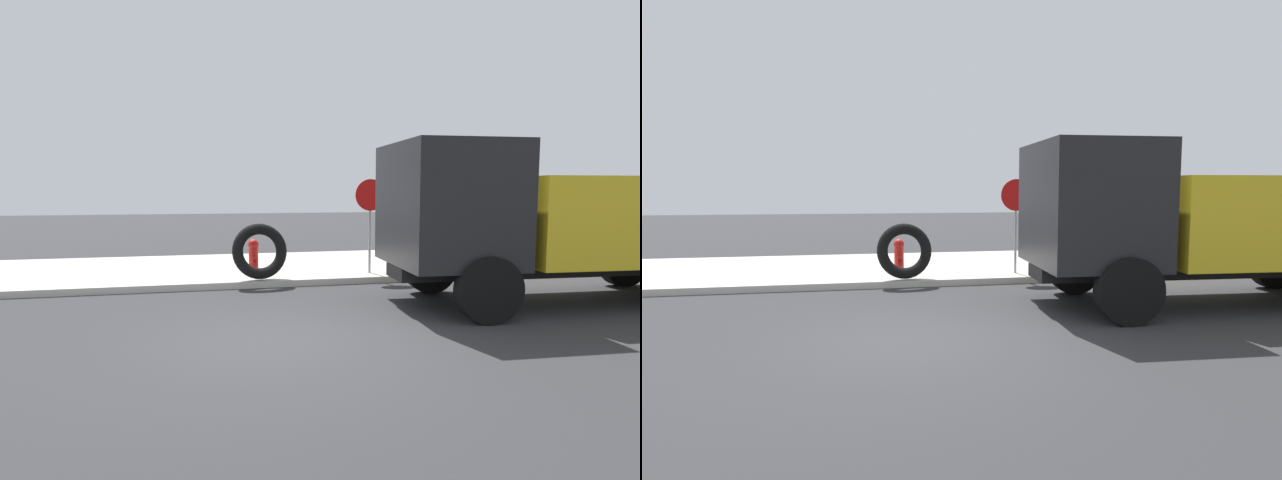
{
  "view_description": "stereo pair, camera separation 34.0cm",
  "coord_description": "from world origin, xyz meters",
  "views": [
    {
      "loc": [
        -0.99,
        -7.03,
        2.16
      ],
      "look_at": [
        1.11,
        2.42,
        1.2
      ],
      "focal_mm": 28.41,
      "sensor_mm": 36.0,
      "label": 1
    },
    {
      "loc": [
        -0.65,
        -7.1,
        2.16
      ],
      "look_at": [
        1.11,
        2.42,
        1.2
      ],
      "focal_mm": 28.41,
      "sensor_mm": 36.0,
      "label": 2
    }
  ],
  "objects": [
    {
      "name": "ground_plane",
      "position": [
        0.0,
        0.0,
        0.0
      ],
      "size": [
        80.0,
        80.0,
        0.0
      ],
      "primitive_type": "plane",
      "color": "#2D2D30"
    },
    {
      "name": "sidewalk_curb",
      "position": [
        0.0,
        6.5,
        0.07
      ],
      "size": [
        36.0,
        5.0,
        0.15
      ],
      "primitive_type": "cube",
      "color": "#BCB7AD",
      "rests_on": "ground"
    },
    {
      "name": "fire_hydrant",
      "position": [
        0.05,
        4.84,
        0.61
      ],
      "size": [
        0.26,
        0.58,
        0.86
      ],
      "color": "red",
      "rests_on": "sidewalk_curb"
    },
    {
      "name": "loose_tire",
      "position": [
        0.14,
        4.26,
        0.79
      ],
      "size": [
        1.31,
        0.63,
        1.28
      ],
      "primitive_type": "torus",
      "rotation": [
        1.4,
        0.0,
        0.14
      ],
      "color": "black",
      "rests_on": "sidewalk_curb"
    },
    {
      "name": "stop_sign",
      "position": [
        2.85,
        4.62,
        1.73
      ],
      "size": [
        0.76,
        0.08,
        2.27
      ],
      "color": "gray",
      "rests_on": "sidewalk_curb"
    },
    {
      "name": "dump_truck_yellow",
      "position": [
        5.6,
        1.38,
        1.61
      ],
      "size": [
        7.11,
        3.08,
        3.0
      ],
      "color": "gold",
      "rests_on": "ground"
    }
  ]
}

